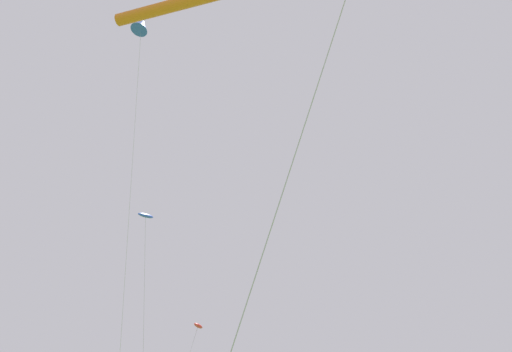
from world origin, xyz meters
TOP-DOWN VIEW (x-y plane):
  - small_kite_streamer_purple at (7.59, 22.18)m, footprint 4.78×3.17m
  - small_kite_diamond_red at (13.20, 20.65)m, footprint 4.91×2.31m
  - small_kite_delta_white at (11.47, 24.00)m, footprint 1.64×3.07m

SIDE VIEW (x-z plane):
  - small_kite_diamond_red at x=13.20m, z-range 2.89..9.21m
  - small_kite_delta_white at x=11.47m, z-range 6.23..19.47m
  - small_kite_streamer_purple at x=7.59m, z-range 12.09..37.68m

